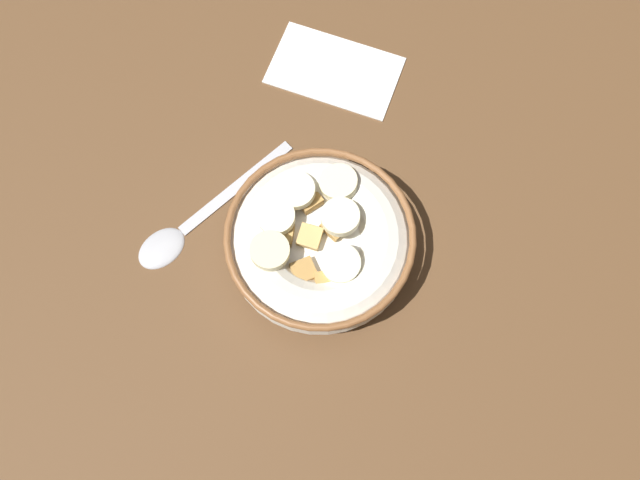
% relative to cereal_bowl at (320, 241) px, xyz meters
% --- Properties ---
extents(ground_plane, '(1.38, 1.38, 0.02)m').
position_rel_cereal_bowl_xyz_m(ground_plane, '(-0.00, 0.00, -0.04)').
color(ground_plane, brown).
extents(cereal_bowl, '(0.16, 0.16, 0.05)m').
position_rel_cereal_bowl_xyz_m(cereal_bowl, '(0.00, 0.00, 0.00)').
color(cereal_bowl, silver).
rests_on(cereal_bowl, ground_plane).
extents(spoon, '(0.13, 0.14, 0.01)m').
position_rel_cereal_bowl_xyz_m(spoon, '(0.12, -0.00, -0.02)').
color(spoon, '#B7B7BC').
rests_on(spoon, ground_plane).
extents(folded_napkin, '(0.13, 0.10, 0.00)m').
position_rel_cereal_bowl_xyz_m(folded_napkin, '(0.01, -0.18, -0.02)').
color(folded_napkin, white).
rests_on(folded_napkin, ground_plane).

